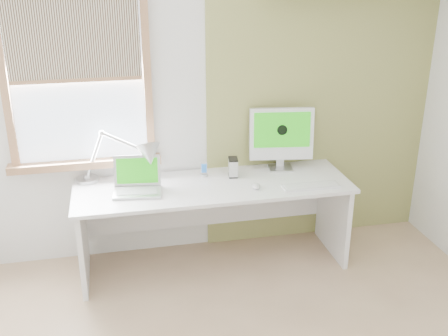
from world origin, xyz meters
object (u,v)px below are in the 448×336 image
object	(u,v)px
desk_lamp	(137,157)
external_drive	(233,167)
laptop	(137,183)
desk	(212,203)
imac	(281,135)

from	to	relation	value
desk_lamp	external_drive	distance (m)	0.79
external_drive	desk_lamp	bearing A→B (deg)	-179.48
desk_lamp	external_drive	bearing A→B (deg)	0.52
desk_lamp	laptop	xyz separation A→B (m)	(-0.02, -0.12, -0.16)
desk_lamp	laptop	world-z (taller)	desk_lamp
laptop	external_drive	bearing A→B (deg)	9.12
desk	desk_lamp	xyz separation A→B (m)	(-0.58, 0.07, 0.42)
laptop	desk	bearing A→B (deg)	4.37
desk	external_drive	size ratio (longest dim) A/B	14.30
external_drive	laptop	bearing A→B (deg)	-170.88
desk	desk_lamp	distance (m)	0.72
desk_lamp	imac	bearing A→B (deg)	4.49
imac	laptop	bearing A→B (deg)	-170.06
desk	external_drive	world-z (taller)	external_drive
desk_lamp	imac	xyz separation A→B (m)	(1.21, 0.10, 0.07)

